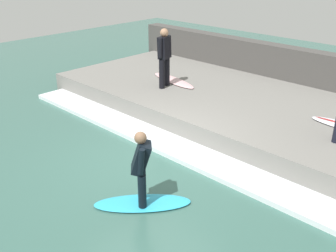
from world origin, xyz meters
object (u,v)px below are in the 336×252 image
object	(u,v)px
surfboard_riding	(143,203)
surfer_riding	(141,164)
surfboard_waiting_near	(173,80)
surfer_waiting_near	(164,55)

from	to	relation	value
surfboard_riding	surfer_riding	world-z (taller)	surfer_riding
surfboard_waiting_near	surfer_waiting_near	bearing A→B (deg)	-163.60
surfer_riding	surfboard_riding	bearing A→B (deg)	26.57
surfboard_riding	surfboard_waiting_near	world-z (taller)	surfboard_waiting_near
surfboard_riding	surfboard_waiting_near	size ratio (longest dim) A/B	0.85
surfer_waiting_near	surfboard_waiting_near	xyz separation A→B (m)	(0.56, 0.16, -0.91)
surfboard_riding	surfboard_waiting_near	bearing A→B (deg)	37.47
surfer_riding	surfboard_waiting_near	world-z (taller)	surfer_riding
surfboard_riding	surfer_riding	size ratio (longest dim) A/B	1.21
surfboard_riding	surfer_waiting_near	bearing A→B (deg)	39.85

